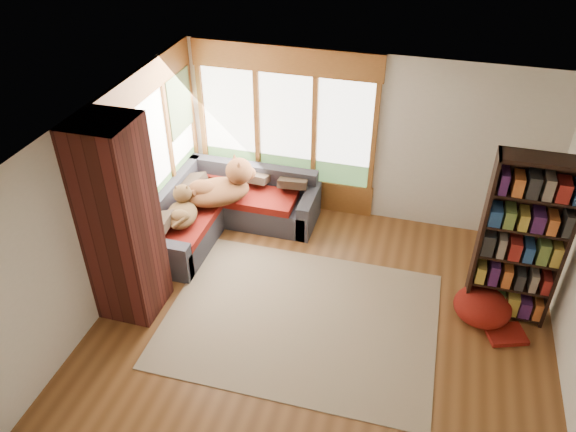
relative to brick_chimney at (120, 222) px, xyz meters
The scene contains 16 objects.
floor 2.75m from the brick_chimney, ahead, with size 5.50×5.50×0.00m, color brown.
ceiling 2.75m from the brick_chimney, ahead, with size 5.50×5.50×0.00m, color white.
wall_back 3.73m from the brick_chimney, 49.90° to the left, with size 5.50×0.04×2.60m, color silver.
wall_front 3.22m from the brick_chimney, 41.86° to the right, with size 5.50×0.04×2.60m, color silver.
wall_left 0.49m from the brick_chimney, 135.00° to the left, with size 0.04×5.00×2.60m, color silver.
windows_back 3.07m from the brick_chimney, 66.95° to the left, with size 2.82×0.10×1.90m.
windows_left 1.58m from the brick_chimney, 101.66° to the left, with size 0.10×2.62×1.90m.
roller_blind 2.44m from the brick_chimney, 96.95° to the left, with size 0.03×0.72×0.90m, color #6B8655.
brick_chimney is the anchor object (origin of this frame).
sectional_sofa 2.32m from the brick_chimney, 77.71° to the left, with size 2.20×2.20×0.80m.
area_rug 2.50m from the brick_chimney, ahead, with size 3.34×2.55×0.01m, color beige.
bookshelf 4.68m from the brick_chimney, 13.75° to the left, with size 0.96×0.32×2.24m.
pouf 4.52m from the brick_chimney, 12.35° to the left, with size 0.70×0.70×0.38m, color maroon.
dog_tan 2.00m from the brick_chimney, 74.99° to the left, with size 1.16×1.09×0.57m.
dog_brindle 1.40m from the brick_chimney, 84.33° to the left, with size 0.61×0.78×0.39m.
throw_pillows 2.24m from the brick_chimney, 75.74° to the left, with size 1.98×1.68×0.45m.
Camera 1 is at (0.92, -4.95, 5.09)m, focal length 35.00 mm.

